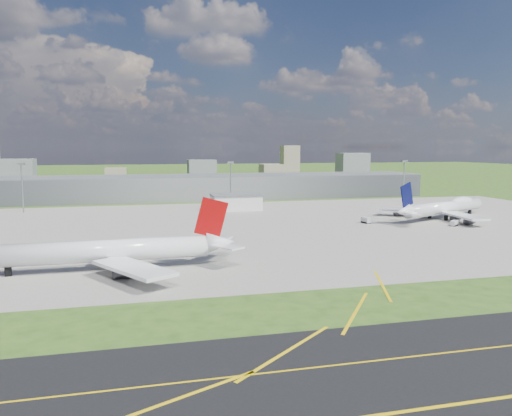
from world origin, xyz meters
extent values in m
plane|color=#2A4B17|center=(0.00, 150.00, 0.00)|extent=(1400.00, 1400.00, 0.00)
cube|color=black|center=(0.00, -110.00, 0.03)|extent=(1400.00, 60.00, 0.06)
cube|color=gray|center=(10.00, 40.00, 0.04)|extent=(360.00, 190.00, 0.08)
cube|color=slate|center=(0.00, 165.00, 7.50)|extent=(300.00, 42.00, 15.00)
cube|color=silver|center=(10.00, 100.00, 4.00)|extent=(26.00, 16.00, 8.00)
cylinder|color=gray|center=(-100.00, 115.00, 12.50)|extent=(0.70, 0.70, 25.00)
cube|color=gray|center=(-100.00, 115.00, 25.30)|extent=(3.50, 2.00, 1.20)
cylinder|color=gray|center=(10.00, 115.00, 12.50)|extent=(0.70, 0.70, 25.00)
cube|color=gray|center=(10.00, 115.00, 25.30)|extent=(3.50, 2.00, 1.20)
cylinder|color=gray|center=(120.00, 115.00, 12.50)|extent=(0.70, 0.70, 25.00)
cube|color=gray|center=(120.00, 115.00, 25.30)|extent=(3.50, 2.00, 1.20)
cylinder|color=white|center=(-53.57, -23.32, 5.59)|extent=(59.03, 6.88, 6.10)
cone|color=white|center=(-20.03, -22.87, 6.40)|extent=(8.21, 6.21, 6.10)
cube|color=maroon|center=(-55.60, -23.35, 3.70)|extent=(48.37, 3.14, 1.32)
cube|color=white|center=(-44.74, -37.70, 3.76)|extent=(21.38, 27.39, 0.91)
cube|color=white|center=(-45.12, -8.71, 3.76)|extent=(20.89, 27.53, 0.91)
cube|color=#98080A|center=(-22.57, -22.91, 13.72)|extent=(10.13, 0.64, 12.28)
cylinder|color=#38383D|center=(-47.26, -33.91, 1.83)|extent=(5.63, 3.33, 3.25)
cylinder|color=#38383D|center=(-47.55, -12.57, 1.83)|extent=(5.63, 3.33, 3.25)
cube|color=black|center=(-47.41, -27.81, 1.27)|extent=(1.64, 1.24, 2.54)
cube|color=black|center=(-47.53, -18.67, 1.27)|extent=(1.64, 1.24, 2.54)
cube|color=black|center=(-76.94, -23.63, 1.27)|extent=(1.64, 1.24, 2.54)
cylinder|color=white|center=(100.41, 43.83, 5.26)|extent=(56.34, 30.31, 5.93)
cone|color=white|center=(129.51, 57.29, 5.26)|extent=(6.83, 7.39, 5.93)
cone|color=white|center=(70.02, 29.76, 6.03)|extent=(9.44, 8.60, 5.93)
cube|color=navy|center=(102.15, 44.63, 3.42)|extent=(45.18, 22.64, 1.24)
ellipsoid|color=white|center=(114.41, 50.30, 7.04)|extent=(19.72, 13.36, 5.34)
cube|color=white|center=(86.52, 53.40, 3.54)|extent=(26.79, 22.42, 0.86)
cube|color=white|center=(98.72, 27.03, 3.54)|extent=(10.98, 27.37, 0.86)
cube|color=#070937|center=(72.19, 30.76, 13.02)|extent=(8.85, 4.44, 11.56)
cylinder|color=#38383D|center=(92.28, 49.55, 1.72)|extent=(6.06, 4.99, 3.06)
cylinder|color=#38383D|center=(83.25, 55.92, 1.72)|extent=(6.06, 4.99, 3.06)
cylinder|color=#38383D|center=(99.52, 33.92, 1.72)|extent=(6.06, 4.99, 3.06)
cylinder|color=#38383D|center=(98.52, 22.91, 1.72)|extent=(6.06, 4.99, 3.06)
cube|color=black|center=(93.39, 45.32, 1.20)|extent=(1.87, 1.69, 2.39)
cube|color=black|center=(97.01, 37.51, 1.20)|extent=(1.87, 1.69, 2.39)
cube|color=black|center=(122.13, 53.87, 1.20)|extent=(1.87, 1.69, 2.39)
cube|color=orange|center=(-27.53, 0.96, 1.08)|extent=(3.76, 3.32, 1.31)
cube|color=black|center=(-27.53, 0.96, 0.43)|extent=(3.39, 3.14, 0.70)
cube|color=silver|center=(56.93, 38.65, 1.58)|extent=(3.05, 5.49, 2.29)
cube|color=black|center=(56.93, 38.65, 0.43)|extent=(3.04, 4.74, 0.70)
cube|color=silver|center=(90.48, 22.16, 1.44)|extent=(4.95, 4.34, 2.02)
cube|color=black|center=(90.48, 22.16, 0.43)|extent=(4.45, 4.04, 0.70)
cube|color=slate|center=(-140.00, 300.00, 12.00)|extent=(28.00, 22.00, 24.00)
cube|color=gray|center=(-60.00, 340.00, 7.00)|extent=(20.00, 18.00, 14.00)
cube|color=slate|center=(20.00, 310.00, 11.00)|extent=(26.00, 20.00, 22.00)
cube|color=gray|center=(100.00, 350.00, 8.00)|extent=(22.00, 24.00, 16.00)
cube|color=slate|center=(180.00, 320.00, 14.00)|extent=(30.00, 22.00, 28.00)
cube|color=gray|center=(140.00, 410.00, 18.00)|extent=(20.00, 18.00, 36.00)
cylinder|color=#382314|center=(-110.00, 265.00, 1.50)|extent=(0.70, 0.70, 3.00)
sphere|color=black|center=(-110.00, 265.00, 4.88)|extent=(6.75, 6.75, 6.75)
cylinder|color=#382314|center=(-20.00, 280.00, 1.80)|extent=(0.70, 0.70, 3.60)
sphere|color=black|center=(-20.00, 280.00, 5.85)|extent=(8.10, 8.10, 8.10)
cylinder|color=#382314|center=(70.00, 275.00, 1.70)|extent=(0.70, 0.70, 3.40)
sphere|color=black|center=(70.00, 275.00, 5.53)|extent=(7.65, 7.65, 7.65)
cylinder|color=#382314|center=(160.00, 285.00, 1.40)|extent=(0.70, 0.70, 2.80)
sphere|color=black|center=(160.00, 285.00, 4.55)|extent=(6.30, 6.30, 6.30)
camera|label=1|loc=(-44.30, -164.24, 33.98)|focal=35.00mm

